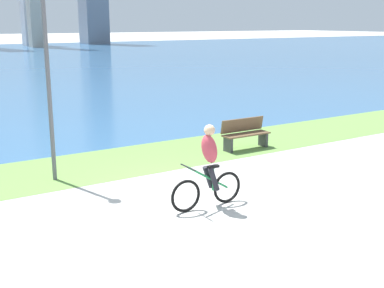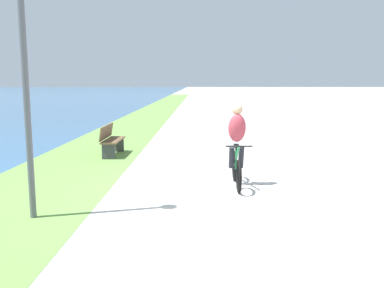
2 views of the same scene
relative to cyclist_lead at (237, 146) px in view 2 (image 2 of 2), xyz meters
name	(u,v)px [view 2 (image 2 of 2)]	position (x,y,z in m)	size (l,w,h in m)	color
ground_plane	(197,187)	(-0.13, 0.82, -0.84)	(300.00, 300.00, 0.00)	#B2AFA8
grass_strip_bayside	(43,186)	(-0.13, 4.02, -0.84)	(120.00, 2.89, 0.01)	#6B9947
cyclist_lead	(237,146)	(0.00, 0.00, 0.00)	(1.66, 0.52, 1.70)	black
bench_near_path	(111,140)	(3.56, 3.37, -0.39)	(1.50, 0.47, 0.90)	brown
lamppost_tall	(23,35)	(-2.10, 3.43, 2.01)	(0.28, 0.28, 4.43)	#595960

